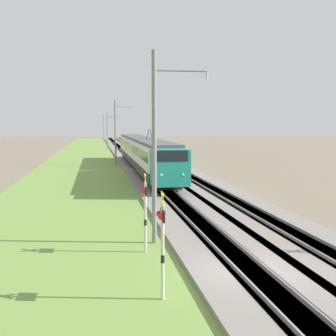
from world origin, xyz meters
TOP-DOWN VIEW (x-y plane):
  - ground_plane at (0.00, 0.00)m, footprint 400.00×400.00m
  - ballast_main at (50.00, 0.00)m, footprint 240.00×4.40m
  - ballast_adjacent at (50.00, -3.90)m, footprint 240.00×4.40m
  - track_main at (50.00, 0.00)m, footprint 240.00×1.57m
  - track_adjacent at (50.00, -3.90)m, footprint 240.00×1.57m
  - grass_verge at (50.00, 6.76)m, footprint 240.00×12.24m
  - passenger_train at (38.76, 0.00)m, footprint 42.47×2.90m
  - crossing_signal_near at (-1.72, 3.45)m, footprint 0.70×0.23m
  - crossing_signal_aux at (3.72, 3.40)m, footprint 0.70×0.23m
  - catenary_mast_near at (5.22, 2.76)m, footprint 0.22×2.56m
  - catenary_mast_mid at (46.46, 2.76)m, footprint 0.22×2.56m
  - catenary_mast_far at (87.71, 2.75)m, footprint 0.22×2.56m
  - catenary_mast_distant at (128.95, 2.75)m, footprint 0.22×2.56m

SIDE VIEW (x-z plane):
  - ground_plane at x=0.00m, z-range 0.00..0.00m
  - grass_verge at x=50.00m, z-range 0.00..0.12m
  - ballast_main at x=50.00m, z-range 0.00..0.30m
  - ballast_adjacent at x=50.00m, z-range 0.00..0.30m
  - track_main at x=50.00m, z-range -0.07..0.38m
  - track_adjacent at x=50.00m, z-range -0.07..0.38m
  - crossing_signal_aux at x=3.72m, z-range 0.38..3.85m
  - crossing_signal_near at x=-1.72m, z-range 0.38..3.86m
  - passenger_train at x=38.76m, z-range -0.16..4.88m
  - catenary_mast_far at x=87.71m, z-range 0.14..8.30m
  - catenary_mast_distant at x=128.95m, z-range 0.14..8.77m
  - catenary_mast_mid at x=46.46m, z-range 0.14..8.87m
  - catenary_mast_near at x=5.22m, z-range 0.14..8.94m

